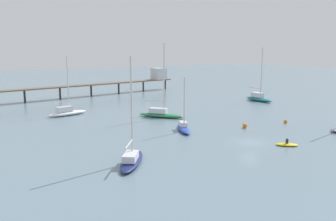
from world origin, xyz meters
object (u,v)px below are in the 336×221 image
Objects in this scene: pier at (126,79)px; sailboat_navy at (131,158)px; sailboat_blue at (184,127)px; dinghy_yellow at (287,144)px; mooring_buoy_far at (286,121)px; mooring_buoy_inner at (245,126)px; sailboat_white at (67,111)px; sailboat_teal at (259,97)px; sailboat_green at (161,113)px.

sailboat_navy reaches higher than pier.
sailboat_navy is at bearing -145.80° from sailboat_blue.
mooring_buoy_far is (11.99, 9.55, 0.10)m from dinghy_yellow.
dinghy_yellow is (20.78, -4.91, -0.51)m from sailboat_navy.
mooring_buoy_inner is 8.82m from mooring_buoy_far.
mooring_buoy_inner is at bearing -52.61° from sailboat_white.
pier is 54.72m from mooring_buoy_far.
mooring_buoy_inner is at bearing -95.83° from pier.
sailboat_teal is 4.39× the size of dinghy_yellow.
sailboat_teal is 32.15m from mooring_buoy_inner.
mooring_buoy_far is at bearing -47.51° from sailboat_green.
sailboat_green is (-11.91, -37.91, -3.16)m from pier.
sailboat_white is 33.20m from sailboat_navy.
sailboat_green reaches higher than sailboat_blue.
sailboat_white is at bearing 115.73° from sailboat_blue.
pier is at bearing 44.91° from sailboat_white.
sailboat_blue is at bearing 157.55° from mooring_buoy_inner.
mooring_buoy_far is at bearing -43.93° from sailboat_white.
sailboat_blue reaches higher than mooring_buoy_far.
sailboat_teal is 32.13m from sailboat_green.
pier is 39.86m from sailboat_green.
sailboat_white is 34.17m from mooring_buoy_inner.
sailboat_teal is 1.16× the size of sailboat_white.
mooring_buoy_inner is at bearing 13.75° from sailboat_navy.
sailboat_navy is at bearing -166.25° from mooring_buoy_inner.
pier is at bearing 72.55° from sailboat_green.
sailboat_white reaches higher than sailboat_blue.
sailboat_white is at bearing 114.73° from dinghy_yellow.
pier is at bearing 63.49° from sailboat_navy.
mooring_buoy_inner is at bearing 73.15° from dinghy_yellow.
mooring_buoy_far is (32.78, 4.64, -0.40)m from sailboat_navy.
sailboat_teal reaches higher than sailboat_white.
dinghy_yellow is 3.82× the size of mooring_buoy_inner.
sailboat_green is 27.57m from sailboat_navy.
sailboat_teal reaches higher than sailboat_blue.
sailboat_navy is at bearing 166.72° from dinghy_yellow.
sailboat_green is (-31.82, -4.43, -0.04)m from sailboat_teal.
sailboat_navy is at bearing -116.51° from pier.
sailboat_green reaches higher than pier.
pier is at bearing 73.06° from sailboat_blue.
pier reaches higher than mooring_buoy_far.
sailboat_blue is 16.04m from dinghy_yellow.
pier is at bearing 84.17° from mooring_buoy_inner.
sailboat_navy is 19.29× the size of mooring_buoy_far.
mooring_buoy_far is at bearing -128.34° from sailboat_teal.
dinghy_yellow is (6.30, -14.75, -0.41)m from sailboat_blue.
sailboat_green is 22.51m from mooring_buoy_far.
sailboat_blue is at bearing 164.13° from mooring_buoy_far.
mooring_buoy_far is (29.47, -28.39, -0.48)m from sailboat_white.
sailboat_navy is 21.36m from dinghy_yellow.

